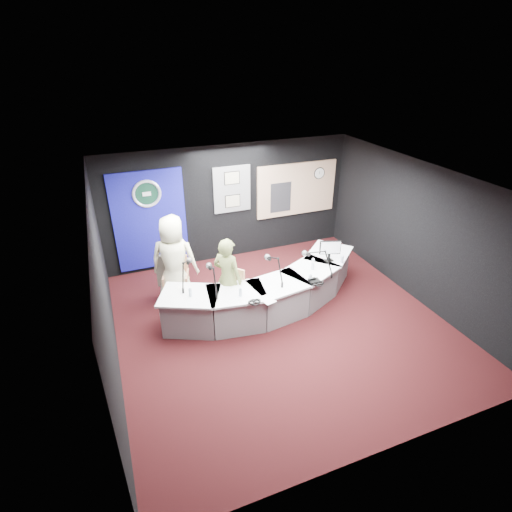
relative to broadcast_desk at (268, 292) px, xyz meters
name	(u,v)px	position (x,y,z in m)	size (l,w,h in m)	color
ground	(281,323)	(0.05, -0.55, -0.38)	(6.00, 6.00, 0.00)	black
ceiling	(286,182)	(0.05, -0.55, 2.42)	(6.00, 6.00, 0.02)	silver
wall_back	(230,203)	(0.05, 2.45, 1.02)	(6.00, 0.02, 2.80)	black
wall_front	(393,374)	(0.05, -3.55, 1.02)	(6.00, 0.02, 2.80)	black
wall_left	(104,293)	(-2.95, -0.55, 1.02)	(0.02, 6.00, 2.80)	black
wall_right	(418,233)	(3.05, -0.55, 1.02)	(0.02, 6.00, 2.80)	black
broadcast_desk	(268,292)	(0.00, 0.00, 0.00)	(4.50, 1.90, 0.75)	silver
backdrop_panel	(150,221)	(-1.85, 2.42, 0.88)	(1.60, 0.05, 2.30)	navy
agency_seal	(147,194)	(-1.85, 2.38, 1.52)	(0.63, 0.63, 0.07)	silver
seal_center	(147,194)	(-1.85, 2.38, 1.52)	(0.48, 0.48, 0.01)	#0D3121
pinboard	(232,189)	(0.10, 2.42, 1.38)	(0.90, 0.04, 1.10)	slate
framed_photo_upper	(232,178)	(0.10, 2.39, 1.65)	(0.34, 0.02, 0.27)	tan
framed_photo_lower	(233,201)	(0.10, 2.39, 1.09)	(0.34, 0.02, 0.27)	tan
booth_window_frame	(297,189)	(1.80, 2.42, 1.18)	(2.12, 0.06, 1.32)	tan
booth_glow	(297,189)	(1.80, 2.41, 1.18)	(2.00, 0.02, 1.20)	beige
equipment_rack	(281,197)	(1.35, 2.39, 1.03)	(0.55, 0.02, 0.75)	black
wall_clock	(319,173)	(2.40, 2.39, 1.52)	(0.28, 0.28, 0.01)	white
armchair_left	(176,281)	(-1.64, 0.92, 0.11)	(0.54, 0.54, 0.96)	#B77854
armchair_right	(228,292)	(-0.80, 0.07, 0.15)	(0.59, 0.59, 1.06)	#B77854
draped_jacket	(169,270)	(-1.73, 1.16, 0.24)	(0.50, 0.10, 0.70)	slate
person_man	(174,261)	(-1.64, 0.92, 0.58)	(0.93, 0.60, 1.90)	beige
person_woman	(228,279)	(-0.80, 0.07, 0.46)	(0.61, 0.40, 1.66)	olive
computer_monitor	(330,247)	(1.42, 0.10, 0.70)	(0.42, 0.03, 0.29)	black
desk_phone	(314,281)	(0.73, -0.54, 0.40)	(0.20, 0.16, 0.05)	black
headphones_near	(318,283)	(0.77, -0.61, 0.39)	(0.22, 0.22, 0.04)	black
headphones_far	(254,302)	(-0.57, -0.75, 0.39)	(0.22, 0.22, 0.04)	black
paper_stack	(184,288)	(-1.62, 0.18, 0.38)	(0.19, 0.27, 0.00)	white
notepad	(267,300)	(-0.33, -0.75, 0.38)	(0.20, 0.29, 0.00)	white
boom_mic_a	(186,270)	(-1.53, 0.29, 0.68)	(0.39, 0.68, 0.60)	black
boom_mic_b	(212,276)	(-1.13, -0.08, 0.68)	(0.17, 0.74, 0.60)	black
boom_mic_c	(275,266)	(0.07, -0.16, 0.68)	(0.16, 0.74, 0.60)	black
boom_mic_d	(318,260)	(0.96, -0.25, 0.68)	(0.44, 0.65, 0.60)	black
water_bottles	(274,277)	(0.03, -0.23, 0.46)	(3.26, 0.58, 0.18)	silver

